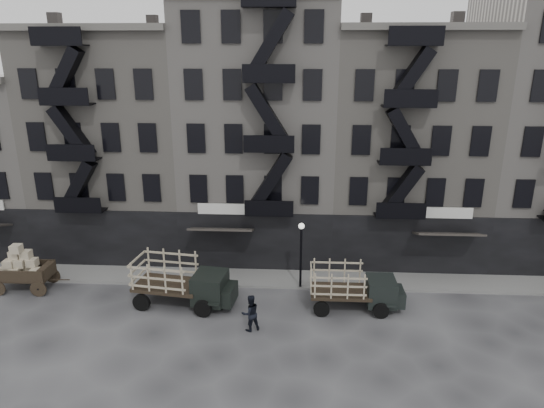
# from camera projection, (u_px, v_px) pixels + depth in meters

# --- Properties ---
(ground) EXTENTS (140.00, 140.00, 0.00)m
(ground) POSITION_uv_depth(u_px,v_px,m) (247.00, 309.00, 27.38)
(ground) COLOR #38383A
(ground) RESTS_ON ground
(sidewalk) EXTENTS (55.00, 2.50, 0.15)m
(sidewalk) POSITION_uv_depth(u_px,v_px,m) (253.00, 278.00, 30.92)
(sidewalk) COLOR slate
(sidewalk) RESTS_ON ground
(building_midwest) EXTENTS (10.00, 11.35, 16.20)m
(building_midwest) POSITION_uv_depth(u_px,v_px,m) (122.00, 143.00, 34.90)
(building_midwest) COLOR gray
(building_midwest) RESTS_ON ground
(building_center) EXTENTS (10.00, 11.35, 18.20)m
(building_center) POSITION_uv_depth(u_px,v_px,m) (260.00, 130.00, 34.07)
(building_center) COLOR #9F9992
(building_center) RESTS_ON ground
(building_mideast) EXTENTS (10.00, 11.35, 16.20)m
(building_mideast) POSITION_uv_depth(u_px,v_px,m) (402.00, 146.00, 33.85)
(building_mideast) COLOR gray
(building_mideast) RESTS_ON ground
(lamp_post) EXTENTS (0.36, 0.36, 4.28)m
(lamp_post) POSITION_uv_depth(u_px,v_px,m) (301.00, 247.00, 28.83)
(lamp_post) COLOR black
(lamp_post) RESTS_ON ground
(wagon) EXTENTS (3.50, 1.93, 2.93)m
(wagon) POSITION_uv_depth(u_px,v_px,m) (21.00, 264.00, 29.14)
(wagon) COLOR black
(wagon) RESTS_ON ground
(stake_truck_west) EXTENTS (5.97, 3.01, 2.88)m
(stake_truck_west) POSITION_uv_depth(u_px,v_px,m) (181.00, 278.00, 27.40)
(stake_truck_west) COLOR black
(stake_truck_west) RESTS_ON ground
(stake_truck_east) EXTENTS (5.18, 2.17, 2.59)m
(stake_truck_east) POSITION_uv_depth(u_px,v_px,m) (354.00, 285.00, 27.02)
(stake_truck_east) COLOR black
(stake_truck_east) RESTS_ON ground
(pedestrian_mid) EXTENTS (1.21, 1.11, 1.99)m
(pedestrian_mid) POSITION_uv_depth(u_px,v_px,m) (250.00, 313.00, 25.07)
(pedestrian_mid) COLOR black
(pedestrian_mid) RESTS_ON ground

